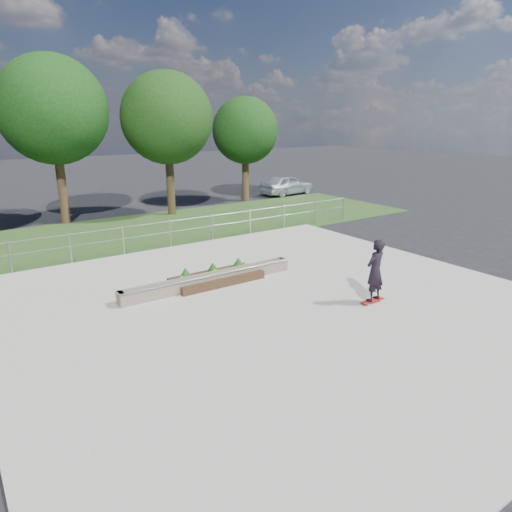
{
  "coord_description": "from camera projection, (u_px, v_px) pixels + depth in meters",
  "views": [
    {
      "loc": [
        -7.52,
        -9.72,
        5.2
      ],
      "look_at": [
        0.2,
        1.5,
        1.1
      ],
      "focal_mm": 32.0,
      "sensor_mm": 36.0,
      "label": 1
    }
  ],
  "objects": [
    {
      "name": "grind_ledge",
      "position": [
        210.0,
        280.0,
        14.62
      ],
      "size": [
        6.0,
        0.44,
        0.43
      ],
      "color": "#65594A",
      "rests_on": "concrete_slab"
    },
    {
      "name": "planter_bed",
      "position": [
        216.0,
        276.0,
        14.99
      ],
      "size": [
        3.0,
        1.2,
        0.61
      ],
      "color": "black",
      "rests_on": "concrete_slab"
    },
    {
      "name": "grass_verge",
      "position": [
        141.0,
        232.0,
        21.93
      ],
      "size": [
        30.0,
        8.0,
        0.02
      ],
      "primitive_type": "cube",
      "color": "#27441B",
      "rests_on": "ground"
    },
    {
      "name": "tree_mid_left",
      "position": [
        53.0,
        110.0,
        22.11
      ],
      "size": [
        5.25,
        5.25,
        8.25
      ],
      "color": "#362315",
      "rests_on": "ground"
    },
    {
      "name": "parked_car",
      "position": [
        287.0,
        185.0,
        32.51
      ],
      "size": [
        4.28,
        2.04,
        1.41
      ],
      "primitive_type": "imported",
      "rotation": [
        0.0,
        0.0,
        1.66
      ],
      "color": "silver",
      "rests_on": "ground"
    },
    {
      "name": "skateboarder",
      "position": [
        375.0,
        271.0,
        13.02
      ],
      "size": [
        0.8,
        0.53,
        1.9
      ],
      "color": "silver",
      "rests_on": "concrete_slab"
    },
    {
      "name": "tree_mid_right",
      "position": [
        167.0,
        118.0,
        24.42
      ],
      "size": [
        4.9,
        4.9,
        7.7
      ],
      "color": "#2E2112",
      "rests_on": "ground"
    },
    {
      "name": "concrete_slab",
      "position": [
        280.0,
        305.0,
        13.24
      ],
      "size": [
        15.0,
        15.0,
        0.06
      ],
      "primitive_type": "cube",
      "color": "#A29C8F",
      "rests_on": "ground"
    },
    {
      "name": "ground",
      "position": [
        280.0,
        306.0,
        13.25
      ],
      "size": [
        120.0,
        120.0,
        0.0
      ],
      "primitive_type": "plane",
      "color": "black",
      "rests_on": "ground"
    },
    {
      "name": "tree_far_right",
      "position": [
        245.0,
        131.0,
        29.07
      ],
      "size": [
        4.2,
        4.2,
        6.6
      ],
      "color": "#382816",
      "rests_on": "ground"
    },
    {
      "name": "fence",
      "position": [
        170.0,
        230.0,
        18.95
      ],
      "size": [
        20.06,
        0.06,
        1.2
      ],
      "color": "gray",
      "rests_on": "ground"
    }
  ]
}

